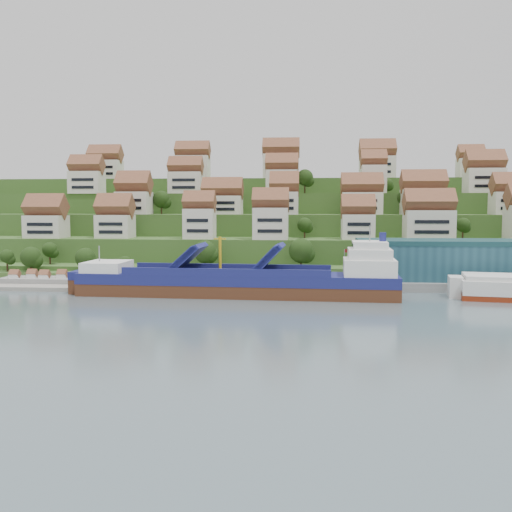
{
  "coord_description": "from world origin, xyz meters",
  "views": [
    {
      "loc": [
        7.92,
        -129.83,
        20.65
      ],
      "look_at": [
        -4.01,
        14.0,
        8.0
      ],
      "focal_mm": 40.0,
      "sensor_mm": 36.0,
      "label": 1
    }
  ],
  "objects": [
    {
      "name": "warehouse",
      "position": [
        52.0,
        17.0,
        7.2
      ],
      "size": [
        60.0,
        15.0,
        10.0
      ],
      "primitive_type": "cube",
      "color": "#224E5D",
      "rests_on": "quay"
    },
    {
      "name": "quay",
      "position": [
        20.0,
        15.0,
        1.1
      ],
      "size": [
        180.0,
        14.0,
        2.2
      ],
      "primitive_type": "cube",
      "color": "gray",
      "rests_on": "ground"
    },
    {
      "name": "beach_huts",
      "position": [
        -60.0,
        10.75,
        2.1
      ],
      "size": [
        14.4,
        3.7,
        2.2
      ],
      "color": "white",
      "rests_on": "pebble_beach"
    },
    {
      "name": "ground",
      "position": [
        0.0,
        0.0,
        0.0
      ],
      "size": [
        300.0,
        300.0,
        0.0
      ],
      "primitive_type": "plane",
      "color": "slate",
      "rests_on": "ground"
    },
    {
      "name": "flagpole",
      "position": [
        18.11,
        10.0,
        6.88
      ],
      "size": [
        1.28,
        0.16,
        8.0
      ],
      "color": "gray",
      "rests_on": "quay"
    },
    {
      "name": "pebble_beach",
      "position": [
        -58.0,
        12.0,
        0.5
      ],
      "size": [
        45.0,
        20.0,
        1.0
      ],
      "primitive_type": "cube",
      "color": "gray",
      "rests_on": "ground"
    },
    {
      "name": "hillside_village",
      "position": [
        5.42,
        60.83,
        24.42
      ],
      "size": [
        154.53,
        62.43,
        29.1
      ],
      "color": "silver",
      "rests_on": "ground"
    },
    {
      "name": "hillside_trees",
      "position": [
        -12.17,
        40.5,
        15.03
      ],
      "size": [
        131.79,
        61.98,
        30.15
      ],
      "color": "#223D14",
      "rests_on": "ground"
    },
    {
      "name": "cargo_ship",
      "position": [
        -5.31,
        -0.53,
        3.13
      ],
      "size": [
        73.77,
        14.76,
        16.2
      ],
      "rotation": [
        0.0,
        0.0,
        -0.05
      ],
      "color": "#512B18",
      "rests_on": "ground"
    },
    {
      "name": "hillside",
      "position": [
        0.0,
        103.55,
        10.66
      ],
      "size": [
        260.0,
        128.0,
        31.0
      ],
      "color": "#2D4C1E",
      "rests_on": "ground"
    }
  ]
}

